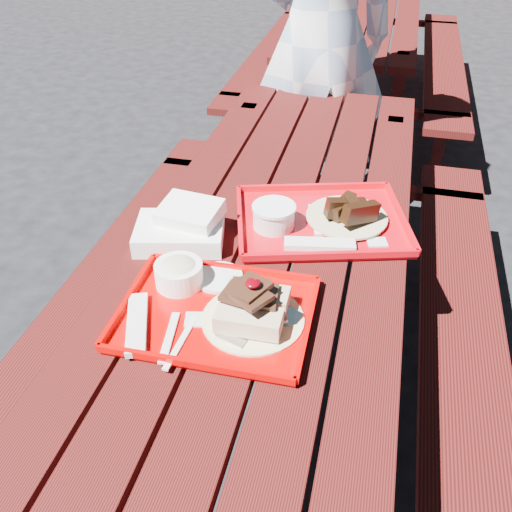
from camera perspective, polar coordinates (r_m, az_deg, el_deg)
name	(u,v)px	position (r m, az deg, el deg)	size (l,w,h in m)	color
ground	(266,418)	(2.09, 1.01, -15.94)	(60.00, 60.00, 0.00)	black
picnic_table_near	(268,298)	(1.68, 1.21, -4.18)	(1.41, 2.40, 0.75)	#450F0D
picnic_table_far	(359,36)	(4.20, 10.24, 20.85)	(1.41, 2.40, 0.75)	#450F0D
near_tray	(218,301)	(1.33, -3.84, -4.54)	(0.45, 0.38, 0.14)	#C90000
far_tray	(319,219)	(1.63, 6.29, 3.70)	(0.56, 0.49, 0.08)	red
white_cloth	(183,227)	(1.57, -7.35, 2.87)	(0.27, 0.22, 0.10)	white
person	(320,40)	(2.67, 6.43, 20.71)	(0.68, 0.45, 1.87)	#9BB5D3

